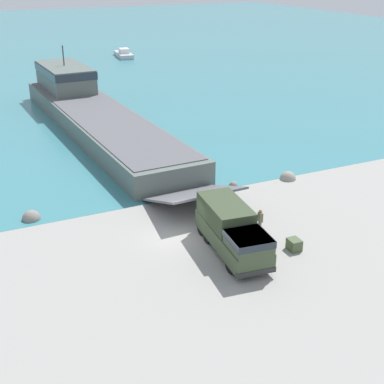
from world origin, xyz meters
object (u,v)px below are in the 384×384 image
moored_boat_a (124,54)px  soldier_on_ramp (260,219)px  military_truck (232,230)px  landing_craft (90,109)px  cargo_crate (294,245)px

moored_boat_a → soldier_on_ramp: bearing=-94.9°
military_truck → moored_boat_a: 75.52m
landing_craft → soldier_on_ramp: bearing=-86.0°
landing_craft → cargo_crate: (3.93, -33.16, -1.40)m
soldier_on_ramp → moored_boat_a: bearing=-91.4°
military_truck → soldier_on_ramp: (2.95, 1.40, -0.50)m
soldier_on_ramp → cargo_crate: bearing=114.1°
cargo_crate → soldier_on_ramp: bearing=103.9°
moored_boat_a → cargo_crate: (-14.05, -74.94, -0.19)m
landing_craft → soldier_on_ramp: (3.20, -30.22, -0.77)m
moored_boat_a → landing_craft: bearing=-106.6°
soldier_on_ramp → moored_boat_a: (14.77, 72.00, -0.44)m
landing_craft → military_truck: (0.26, -31.62, -0.27)m
landing_craft → cargo_crate: bearing=-85.3°
military_truck → landing_craft: bearing=-173.0°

